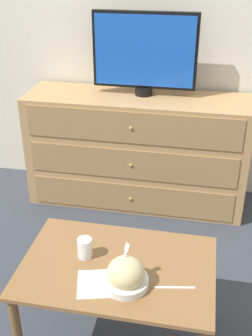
% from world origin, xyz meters
% --- Properties ---
extents(ground_plane, '(12.00, 12.00, 0.00)m').
position_xyz_m(ground_plane, '(0.00, 0.00, 0.00)').
color(ground_plane, '#383D47').
extents(wall_back, '(12.00, 0.05, 2.60)m').
position_xyz_m(wall_back, '(0.00, 0.03, 1.30)').
color(wall_back, silver).
rests_on(wall_back, ground_plane).
extents(dresser, '(1.61, 0.49, 0.84)m').
position_xyz_m(dresser, '(0.04, -0.27, 0.42)').
color(dresser, tan).
rests_on(dresser, ground_plane).
extents(tv, '(0.72, 0.12, 0.57)m').
position_xyz_m(tv, '(0.08, -0.21, 1.14)').
color(tv, black).
rests_on(tv, dresser).
extents(coffee_table, '(0.90, 0.60, 0.48)m').
position_xyz_m(coffee_table, '(0.18, -1.61, 0.41)').
color(coffee_table, olive).
rests_on(coffee_table, ground_plane).
extents(takeout_bowl, '(0.20, 0.20, 0.20)m').
position_xyz_m(takeout_bowl, '(0.24, -1.73, 0.54)').
color(takeout_bowl, silver).
rests_on(takeout_bowl, coffee_table).
extents(drink_cup, '(0.07, 0.07, 0.10)m').
position_xyz_m(drink_cup, '(0.02, -1.58, 0.52)').
color(drink_cup, beige).
rests_on(drink_cup, coffee_table).
extents(napkin, '(0.21, 0.21, 0.00)m').
position_xyz_m(napkin, '(0.12, -1.75, 0.48)').
color(napkin, white).
rests_on(napkin, coffee_table).
extents(knife, '(0.18, 0.04, 0.01)m').
position_xyz_m(knife, '(0.46, -1.71, 0.48)').
color(knife, white).
rests_on(knife, coffee_table).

